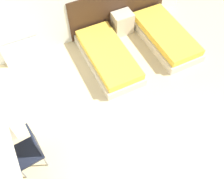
# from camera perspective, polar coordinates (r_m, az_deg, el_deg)

# --- Properties ---
(headboard_panel) EXTENTS (2.47, 0.03, 1.05)m
(headboard_panel) POSITION_cam_1_polar(r_m,az_deg,el_deg) (6.16, 1.51, 17.98)
(headboard_panel) COLOR #382316
(headboard_panel) RESTS_ON ground_plane
(bed_near_window) EXTENTS (0.88, 1.87, 0.35)m
(bed_near_window) POSITION_cam_1_polar(r_m,az_deg,el_deg) (5.51, -0.91, 7.44)
(bed_near_window) COLOR beige
(bed_near_window) RESTS_ON ground_plane
(bed_near_door) EXTENTS (0.88, 1.87, 0.35)m
(bed_near_door) POSITION_cam_1_polar(r_m,az_deg,el_deg) (6.10, 12.07, 11.84)
(bed_near_door) COLOR beige
(bed_near_door) RESTS_ON ground_plane
(nightstand) EXTENTS (0.47, 0.36, 0.53)m
(nightstand) POSITION_cam_1_polar(r_m,az_deg,el_deg) (6.18, 2.38, 14.99)
(nightstand) COLOR beige
(nightstand) RESTS_ON ground_plane
(radiator) EXTENTS (0.81, 0.12, 0.51)m
(radiator) POSITION_cam_1_polar(r_m,az_deg,el_deg) (5.84, -19.77, 8.09)
(radiator) COLOR silver
(radiator) RESTS_ON ground_plane
(chair_near_laptop) EXTENTS (0.49, 0.49, 0.89)m
(chair_near_laptop) POSITION_cam_1_polar(r_m,az_deg,el_deg) (4.25, -18.34, -12.78)
(chair_near_laptop) COLOR black
(chair_near_laptop) RESTS_ON ground_plane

